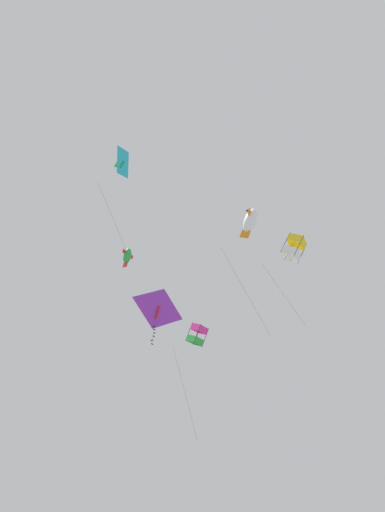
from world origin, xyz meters
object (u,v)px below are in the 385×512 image
(kite_delta_upper_right, at_px, (122,163))
(kite_box_far_centre, at_px, (197,335))
(kite_box_highest, at_px, (294,248))
(kite_delta_near_left, at_px, (158,309))
(kite_fish_mid_left, at_px, (127,256))
(kite_fish_near_right, at_px, (250,221))

(kite_delta_upper_right, xyz_separation_m, kite_box_far_centre, (-3.43, 10.28, -8.21))
(kite_box_far_centre, bearing_deg, kite_delta_upper_right, -166.95)
(kite_box_highest, bearing_deg, kite_box_far_centre, 73.92)
(kite_delta_upper_right, relative_size, kite_delta_near_left, 2.25)
(kite_fish_mid_left, bearing_deg, kite_box_highest, -49.77)
(kite_delta_upper_right, relative_size, kite_box_highest, 1.24)
(kite_box_highest, relative_size, kite_delta_near_left, 1.82)
(kite_delta_near_left, bearing_deg, kite_box_highest, -49.95)
(kite_fish_near_right, xyz_separation_m, kite_fish_mid_left, (-6.18, -5.62, -2.50))
(kite_box_far_centre, relative_size, kite_fish_near_right, 0.89)
(kite_fish_near_right, bearing_deg, kite_box_highest, -43.86)
(kite_fish_near_right, bearing_deg, kite_delta_upper_right, 123.46)
(kite_fish_near_right, relative_size, kite_fish_mid_left, 6.03)
(kite_delta_near_left, bearing_deg, kite_fish_mid_left, -175.74)
(kite_delta_upper_right, distance_m, kite_fish_near_right, 9.62)
(kite_fish_near_right, xyz_separation_m, kite_delta_near_left, (-6.40, -2.66, -5.34))
(kite_box_highest, xyz_separation_m, kite_delta_near_left, (-7.31, -6.14, -4.27))
(kite_box_highest, distance_m, kite_fish_near_right, 3.75)
(kite_delta_upper_right, relative_size, kite_fish_near_right, 0.85)
(kite_fish_near_right, height_order, kite_fish_mid_left, kite_fish_near_right)
(kite_delta_upper_right, bearing_deg, kite_delta_near_left, -18.03)
(kite_delta_upper_right, height_order, kite_fish_mid_left, kite_delta_upper_right)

